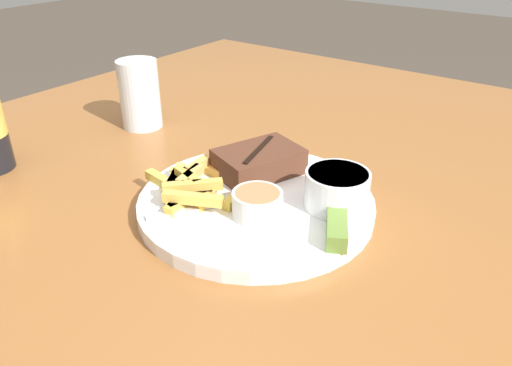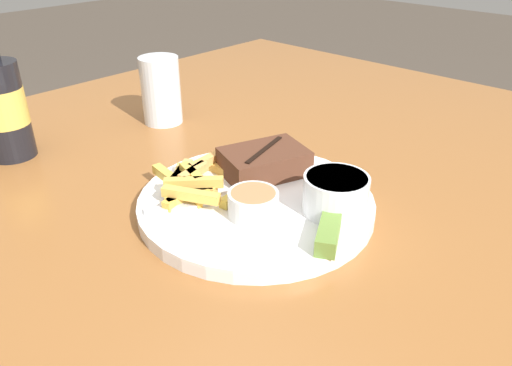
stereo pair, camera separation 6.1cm
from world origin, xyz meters
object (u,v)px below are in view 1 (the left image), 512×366
Objects in this scene: coleslaw_cup at (337,187)px; dipping_sauce_cup at (257,203)px; steak_portion at (259,162)px; drinking_glass at (140,94)px; knife_utensil at (246,182)px; dinner_plate at (256,203)px; fork_utensil at (196,208)px; pickle_spear at (337,228)px.

coleslaw_cup reaches higher than dipping_sauce_cup.
drinking_glass reaches higher than steak_portion.
steak_portion is 0.11m from dipping_sauce_cup.
dipping_sauce_cup is at bearing 166.11° from knife_utensil.
coleslaw_cup reaches higher than knife_utensil.
steak_portion reaches higher than dinner_plate.
steak_portion is 1.67× the size of coleslaw_cup.
drinking_glass is (0.11, 0.32, 0.05)m from dinner_plate.
dipping_sauce_cup is 0.08m from fork_utensil.
coleslaw_cup is 0.67× the size of drinking_glass.
steak_portion is 0.12m from fork_utensil.
fork_utensil is at bearing 116.60° from dipping_sauce_cup.
drinking_glass reaches higher than pickle_spear.
knife_utensil is at bearing 76.62° from pickle_spear.
dipping_sauce_cup reaches higher than pickle_spear.
coleslaw_cup is (-0.01, -0.13, 0.01)m from steak_portion.
coleslaw_cup is at bearing -66.00° from dinner_plate.
steak_portion is at bearing 83.42° from coleslaw_cup.
coleslaw_cup is at bearing -19.55° from fork_utensil.
fork_utensil is at bearing -121.40° from drinking_glass.
knife_utensil is (-0.03, -0.01, -0.01)m from steak_portion.
drinking_glass is at bearing 80.83° from coleslaw_cup.
dipping_sauce_cup is 0.10m from pickle_spear.
knife_utensil is at bearing 56.48° from dinner_plate.
fork_utensil is (-0.07, 0.04, 0.01)m from dinner_plate.
dipping_sauce_cup is 0.49× the size of fork_utensil.
pickle_spear is (-0.06, -0.03, -0.02)m from coleslaw_cup.
knife_utensil is (0.04, 0.15, -0.01)m from pickle_spear.
dinner_plate is 0.12m from pickle_spear.
pickle_spear is 0.16m from knife_utensil.
dinner_plate is at bearing -147.00° from steak_portion.
knife_utensil is at bearing 99.45° from coleslaw_cup.
dipping_sauce_cup is 0.85× the size of pickle_spear.
steak_portion is 1.86× the size of pickle_spear.
steak_portion is 1.07× the size of fork_utensil.
fork_utensil is at bearing 148.78° from dinner_plate.
knife_utensil is (0.02, 0.03, 0.01)m from dinner_plate.
dinner_plate is 3.81× the size of coleslaw_cup.
dinner_plate is 4.96× the size of dipping_sauce_cup.
coleslaw_cup reaches higher than steak_portion.
pickle_spear is 0.58× the size of fork_utensil.
pickle_spear is at bearing -79.85° from dipping_sauce_cup.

